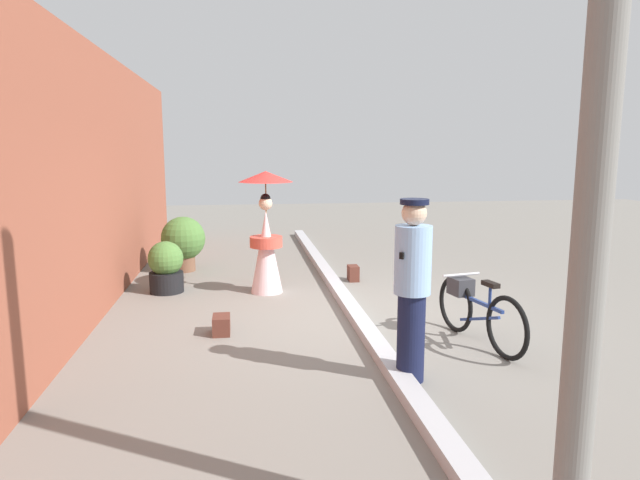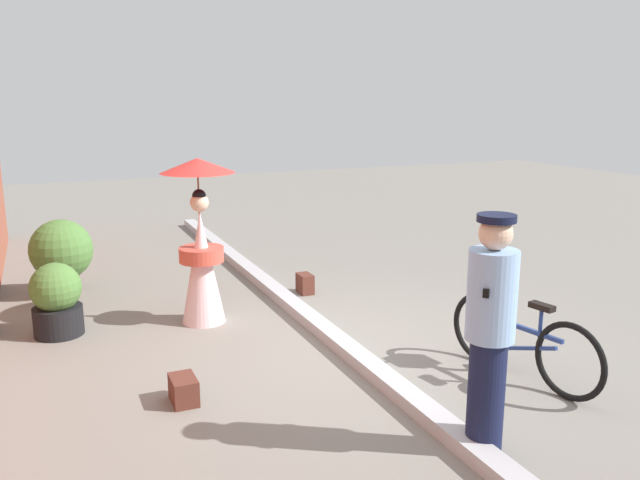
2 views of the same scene
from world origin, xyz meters
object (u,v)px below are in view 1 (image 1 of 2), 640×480
at_px(bicycle_near_officer, 476,309).
at_px(backpack_spare, 222,324).
at_px(potted_plant_by_door, 184,241).
at_px(person_officer, 412,285).
at_px(utility_pole, 602,97).
at_px(backpack_on_pavement, 353,273).
at_px(potted_plant_small, 167,266).
at_px(person_with_parasol, 266,232).

height_order(bicycle_near_officer, backpack_spare, bicycle_near_officer).
bearing_deg(potted_plant_by_door, person_officer, -153.76).
bearing_deg(utility_pole, potted_plant_by_door, 19.63).
relative_size(potted_plant_by_door, backpack_on_pavement, 3.82).
height_order(backpack_spare, utility_pole, utility_pole).
bearing_deg(backpack_spare, backpack_on_pavement, -40.73).
height_order(potted_plant_small, backpack_spare, potted_plant_small).
relative_size(backpack_on_pavement, backpack_spare, 0.83).
xyz_separation_m(bicycle_near_officer, utility_pole, (-3.27, 0.90, 2.01)).
height_order(person_officer, person_with_parasol, person_with_parasol).
bearing_deg(person_with_parasol, backpack_on_pavement, -70.24).
relative_size(person_with_parasol, backpack_spare, 5.94).
relative_size(potted_plant_by_door, utility_pole, 0.20).
distance_m(person_with_parasol, backpack_spare, 2.14).
height_order(person_officer, utility_pole, utility_pole).
bearing_deg(bicycle_near_officer, potted_plant_small, 53.15).
xyz_separation_m(bicycle_near_officer, potted_plant_by_door, (4.29, 3.60, 0.15)).
relative_size(potted_plant_by_door, potted_plant_small, 1.24).
relative_size(potted_plant_small, utility_pole, 0.16).
bearing_deg(bicycle_near_officer, backpack_spare, 76.28).
height_order(bicycle_near_officer, utility_pole, utility_pole).
bearing_deg(potted_plant_by_door, potted_plant_small, 175.20).
distance_m(potted_plant_by_door, utility_pole, 8.23).
relative_size(bicycle_near_officer, potted_plant_by_door, 1.65).
xyz_separation_m(person_officer, potted_plant_by_door, (5.19, 2.56, -0.38)).
bearing_deg(person_with_parasol, person_officer, -161.25).
bearing_deg(potted_plant_small, bicycle_near_officer, -126.85).
bearing_deg(potted_plant_small, potted_plant_by_door, -4.80).
distance_m(person_officer, person_with_parasol, 3.68).
relative_size(potted_plant_small, backpack_on_pavement, 3.07).
distance_m(person_officer, potted_plant_small, 4.60).
bearing_deg(utility_pole, bicycle_near_officer, -15.42).
relative_size(bicycle_near_officer, backpack_spare, 5.22).
distance_m(backpack_spare, utility_pole, 4.97).
bearing_deg(potted_plant_by_door, backpack_spare, -168.07).
height_order(person_officer, backpack_spare, person_officer).
xyz_separation_m(person_with_parasol, utility_pole, (-5.84, -1.32, 1.47)).
bearing_deg(backpack_spare, potted_plant_by_door, 11.93).
height_order(potted_plant_by_door, utility_pole, utility_pole).
relative_size(bicycle_near_officer, person_officer, 0.94).
xyz_separation_m(backpack_on_pavement, utility_pole, (-6.36, 0.13, 2.27)).
bearing_deg(bicycle_near_officer, person_officer, 131.15).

